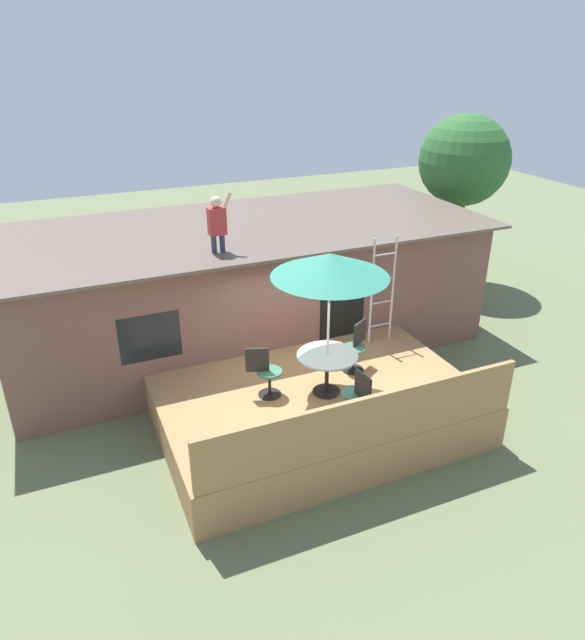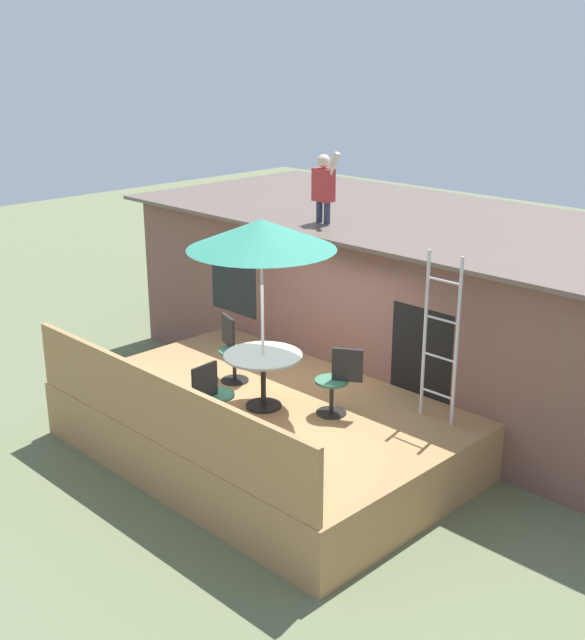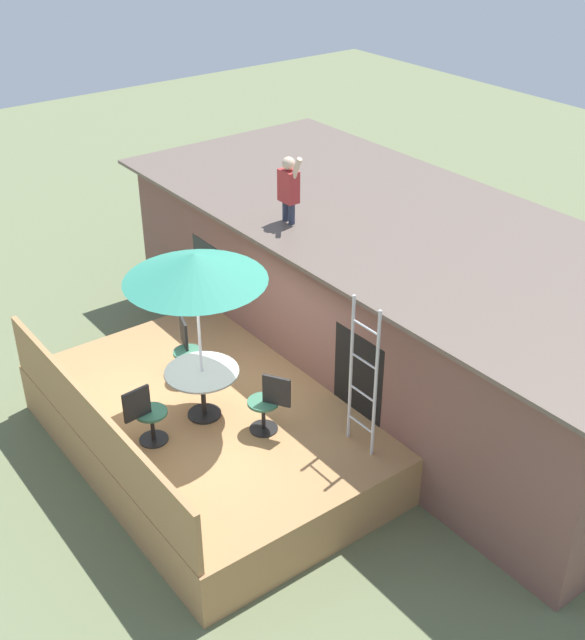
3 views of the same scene
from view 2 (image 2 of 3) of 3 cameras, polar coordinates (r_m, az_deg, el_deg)
The scene contains 11 objects.
ground_plane at distance 11.53m, azimuth -1.68°, elevation -9.20°, with size 40.00×40.00×0.00m, color #66704C.
house at distance 13.53m, azimuth 9.39°, elevation 1.23°, with size 10.50×4.50×2.78m.
deck at distance 11.35m, azimuth -1.70°, elevation -7.42°, with size 5.41×3.70×0.80m, color #A87A4C.
deck_railing at distance 9.96m, azimuth -9.33°, elevation -6.14°, with size 5.31×0.08×0.90m, color #A87A4C.
patio_table at distance 10.74m, azimuth -2.07°, elevation -3.22°, with size 1.04×1.04×0.74m.
patio_umbrella at distance 10.22m, azimuth -2.18°, elevation 5.99°, with size 1.90×1.90×2.54m.
step_ladder at distance 10.37m, azimuth 10.30°, elevation -1.29°, with size 0.52×0.04×2.20m.
person_figure at distance 12.59m, azimuth 2.21°, elevation 9.49°, with size 0.47×0.20×1.11m.
patio_chair_left at distance 11.70m, azimuth -4.24°, elevation -2.07°, with size 0.61×0.44×0.92m.
patio_chair_right at distance 10.59m, azimuth 3.14°, elevation -4.33°, with size 0.57×0.45×0.92m.
patio_chair_near at distance 10.18m, azimuth -5.59°, elevation -5.37°, with size 0.44×0.62×0.92m.
Camera 2 is at (7.43, -6.98, 5.38)m, focal length 45.82 mm.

